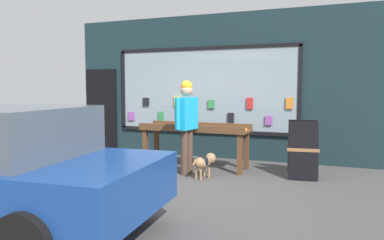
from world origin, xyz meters
TOP-DOWN VIEW (x-y plane):
  - ground_plane at (0.00, 0.00)m, footprint 40.00×40.00m
  - shopfront_facade at (-0.06, 2.39)m, footprint 7.13×0.29m
  - display_table_main at (0.00, 1.09)m, footprint 2.22×0.69m
  - person_browsing at (0.06, 0.52)m, footprint 0.30×0.68m
  - small_dog at (0.46, 0.36)m, footprint 0.35×0.57m
  - sandwich_board_sign at (2.10, 1.17)m, footprint 0.63×0.87m

SIDE VIEW (x-z plane):
  - ground_plane at x=0.00m, z-range 0.00..0.00m
  - small_dog at x=0.46m, z-range 0.08..0.51m
  - sandwich_board_sign at x=2.10m, z-range 0.01..1.03m
  - display_table_main at x=0.00m, z-range 0.27..1.17m
  - person_browsing at x=0.06m, z-range 0.16..1.92m
  - shopfront_facade at x=-0.06m, z-range -0.01..3.29m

